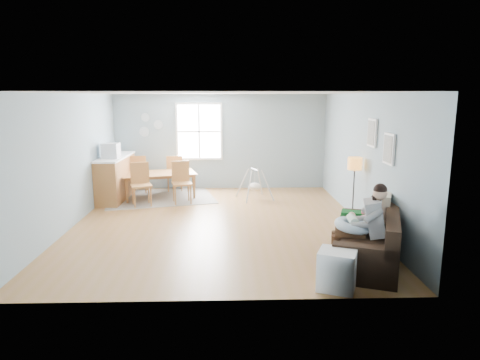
{
  "coord_description": "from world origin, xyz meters",
  "views": [
    {
      "loc": [
        0.18,
        -8.72,
        2.65
      ],
      "look_at": [
        0.44,
        -0.38,
        1.0
      ],
      "focal_mm": 32.0,
      "sensor_mm": 36.0,
      "label": 1
    }
  ],
  "objects_px": {
    "storage_cube": "(336,270)",
    "chair_se": "(181,179)",
    "dining_table": "(159,185)",
    "baby_swing": "(255,186)",
    "floor_lamp": "(355,169)",
    "chair_nw": "(138,171)",
    "father": "(363,223)",
    "counter": "(116,177)",
    "monitor": "(111,151)",
    "chair_sw": "(141,181)",
    "toddler": "(368,215)",
    "chair_ne": "(175,171)",
    "sofa": "(371,244)"
  },
  "relations": [
    {
      "from": "toddler",
      "to": "chair_sw",
      "type": "xyz_separation_m",
      "value": [
        -4.43,
        3.59,
        -0.12
      ]
    },
    {
      "from": "chair_ne",
      "to": "dining_table",
      "type": "bearing_deg",
      "value": -112.17
    },
    {
      "from": "chair_sw",
      "to": "chair_nw",
      "type": "xyz_separation_m",
      "value": [
        -0.32,
        1.3,
        0.0
      ]
    },
    {
      "from": "dining_table",
      "to": "baby_swing",
      "type": "xyz_separation_m",
      "value": [
        2.5,
        -0.27,
        0.03
      ]
    },
    {
      "from": "toddler",
      "to": "storage_cube",
      "type": "height_order",
      "value": "toddler"
    },
    {
      "from": "counter",
      "to": "baby_swing",
      "type": "relative_size",
      "value": 2.03
    },
    {
      "from": "storage_cube",
      "to": "chair_sw",
      "type": "relative_size",
      "value": 0.6
    },
    {
      "from": "dining_table",
      "to": "baby_swing",
      "type": "height_order",
      "value": "baby_swing"
    },
    {
      "from": "chair_se",
      "to": "baby_swing",
      "type": "height_order",
      "value": "chair_se"
    },
    {
      "from": "chair_sw",
      "to": "floor_lamp",
      "type": "bearing_deg",
      "value": -20.25
    },
    {
      "from": "sofa",
      "to": "chair_se",
      "type": "distance_m",
      "value": 5.33
    },
    {
      "from": "sofa",
      "to": "chair_nw",
      "type": "height_order",
      "value": "chair_nw"
    },
    {
      "from": "father",
      "to": "storage_cube",
      "type": "xyz_separation_m",
      "value": [
        -0.58,
        -0.74,
        -0.45
      ]
    },
    {
      "from": "chair_ne",
      "to": "monitor",
      "type": "bearing_deg",
      "value": -138.34
    },
    {
      "from": "chair_se",
      "to": "floor_lamp",
      "type": "bearing_deg",
      "value": -27.71
    },
    {
      "from": "storage_cube",
      "to": "chair_se",
      "type": "xyz_separation_m",
      "value": [
        -2.65,
        5.01,
        0.32
      ]
    },
    {
      "from": "dining_table",
      "to": "counter",
      "type": "bearing_deg",
      "value": 170.19
    },
    {
      "from": "chair_ne",
      "to": "baby_swing",
      "type": "height_order",
      "value": "chair_ne"
    },
    {
      "from": "toddler",
      "to": "counter",
      "type": "xyz_separation_m",
      "value": [
        -5.21,
        4.25,
        -0.15
      ]
    },
    {
      "from": "toddler",
      "to": "storage_cube",
      "type": "distance_m",
      "value": 1.51
    },
    {
      "from": "monitor",
      "to": "dining_table",
      "type": "bearing_deg",
      "value": 23.84
    },
    {
      "from": "floor_lamp",
      "to": "counter",
      "type": "relative_size",
      "value": 0.7
    },
    {
      "from": "chair_sw",
      "to": "chair_nw",
      "type": "relative_size",
      "value": 0.99
    },
    {
      "from": "dining_table",
      "to": "counter",
      "type": "relative_size",
      "value": 0.93
    },
    {
      "from": "chair_sw",
      "to": "chair_nw",
      "type": "distance_m",
      "value": 1.34
    },
    {
      "from": "sofa",
      "to": "monitor",
      "type": "bearing_deg",
      "value": 141.82
    },
    {
      "from": "chair_ne",
      "to": "baby_swing",
      "type": "distance_m",
      "value": 2.43
    },
    {
      "from": "toddler",
      "to": "baby_swing",
      "type": "relative_size",
      "value": 0.85
    },
    {
      "from": "toddler",
      "to": "monitor",
      "type": "xyz_separation_m",
      "value": [
        -5.2,
        3.87,
        0.59
      ]
    },
    {
      "from": "toddler",
      "to": "chair_sw",
      "type": "height_order",
      "value": "toddler"
    },
    {
      "from": "storage_cube",
      "to": "chair_se",
      "type": "height_order",
      "value": "chair_se"
    },
    {
      "from": "counter",
      "to": "monitor",
      "type": "distance_m",
      "value": 0.84
    },
    {
      "from": "chair_se",
      "to": "baby_swing",
      "type": "distance_m",
      "value": 1.9
    },
    {
      "from": "baby_swing",
      "to": "chair_se",
      "type": "bearing_deg",
      "value": -171.94
    },
    {
      "from": "storage_cube",
      "to": "monitor",
      "type": "xyz_separation_m",
      "value": [
        -4.38,
        5.06,
        1.04
      ]
    },
    {
      "from": "sofa",
      "to": "chair_nw",
      "type": "bearing_deg",
      "value": 132.98
    },
    {
      "from": "dining_table",
      "to": "baby_swing",
      "type": "bearing_deg",
      "value": -21.14
    },
    {
      "from": "chair_sw",
      "to": "chair_se",
      "type": "bearing_deg",
      "value": 13.55
    },
    {
      "from": "floor_lamp",
      "to": "chair_nw",
      "type": "distance_m",
      "value": 5.92
    },
    {
      "from": "baby_swing",
      "to": "dining_table",
      "type": "bearing_deg",
      "value": 173.81
    },
    {
      "from": "chair_sw",
      "to": "counter",
      "type": "relative_size",
      "value": 0.52
    },
    {
      "from": "father",
      "to": "dining_table",
      "type": "distance_m",
      "value": 6.19
    },
    {
      "from": "monitor",
      "to": "baby_swing",
      "type": "distance_m",
      "value": 3.72
    },
    {
      "from": "dining_table",
      "to": "chair_ne",
      "type": "bearing_deg",
      "value": 52.88
    },
    {
      "from": "chair_sw",
      "to": "baby_swing",
      "type": "xyz_separation_m",
      "value": [
        2.83,
        0.5,
        -0.25
      ]
    },
    {
      "from": "floor_lamp",
      "to": "baby_swing",
      "type": "relative_size",
      "value": 1.41
    },
    {
      "from": "floor_lamp",
      "to": "dining_table",
      "type": "xyz_separation_m",
      "value": [
        -4.4,
        2.51,
        -0.84
      ]
    },
    {
      "from": "chair_ne",
      "to": "monitor",
      "type": "xyz_separation_m",
      "value": [
        -1.4,
        -1.25,
        0.73
      ]
    },
    {
      "from": "toddler",
      "to": "monitor",
      "type": "relative_size",
      "value": 2.09
    },
    {
      "from": "chair_nw",
      "to": "toddler",
      "type": "bearing_deg",
      "value": -45.79
    }
  ]
}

